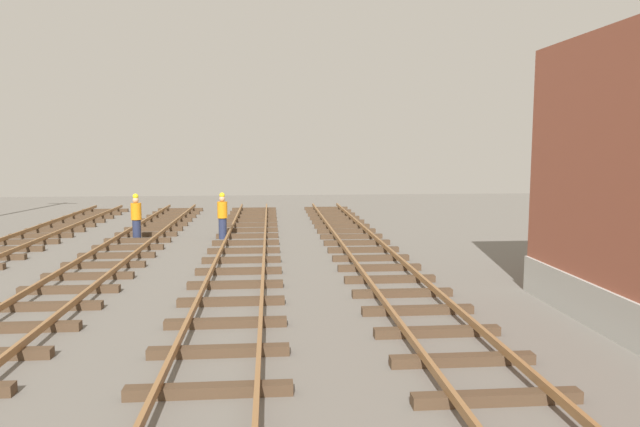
% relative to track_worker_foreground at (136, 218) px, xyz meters
% --- Properties ---
extents(track_worker_foreground, '(0.40, 0.40, 1.87)m').
position_rel_track_worker_foreground_xyz_m(track_worker_foreground, '(0.00, 0.00, 0.00)').
color(track_worker_foreground, '#262D4C').
rests_on(track_worker_foreground, ground).
extents(track_worker_distant, '(0.40, 0.40, 1.87)m').
position_rel_track_worker_foreground_xyz_m(track_worker_distant, '(3.31, 0.25, 0.00)').
color(track_worker_distant, '#262D4C').
rests_on(track_worker_distant, ground).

